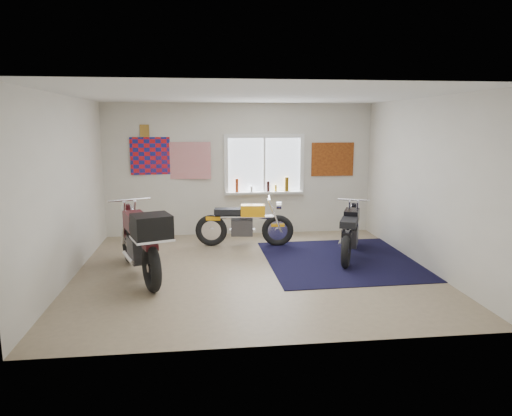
{
  "coord_description": "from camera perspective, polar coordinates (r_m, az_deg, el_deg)",
  "views": [
    {
      "loc": [
        -0.76,
        -6.87,
        2.29
      ],
      "look_at": [
        0.09,
        0.4,
        0.93
      ],
      "focal_mm": 32.0,
      "sensor_mm": 36.0,
      "label": 1
    }
  ],
  "objects": [
    {
      "name": "oil_bottles",
      "position": [
        9.45,
        1.49,
        2.84
      ],
      "size": [
        1.12,
        0.09,
        0.3
      ],
      "color": "maroon",
      "rests_on": "window_assembly"
    },
    {
      "name": "room_shell",
      "position": [
        6.95,
        -0.32,
        5.15
      ],
      "size": [
        5.5,
        5.5,
        5.5
      ],
      "color": "white",
      "rests_on": "ground"
    },
    {
      "name": "black_chrome_bike",
      "position": [
        8.06,
        11.68,
        -3.13
      ],
      "size": [
        0.88,
        1.75,
        0.95
      ],
      "rotation": [
        0.0,
        0.0,
        1.16
      ],
      "color": "black",
      "rests_on": "navy_rug"
    },
    {
      "name": "maroon_tourer",
      "position": [
        6.94,
        -14.16,
        -4.07
      ],
      "size": [
        1.11,
        2.16,
        1.12
      ],
      "rotation": [
        0.0,
        0.0,
        1.92
      ],
      "color": "black",
      "rests_on": "ground"
    },
    {
      "name": "triumph_poster",
      "position": [
        9.77,
        9.54,
        6.02
      ],
      "size": [
        0.9,
        0.03,
        0.7
      ],
      "primitive_type": "cube",
      "color": "#A54C14",
      "rests_on": "room_shell"
    },
    {
      "name": "ground",
      "position": [
        7.29,
        -0.31,
        -7.8
      ],
      "size": [
        5.5,
        5.5,
        0.0
      ],
      "primitive_type": "plane",
      "color": "#9E896B",
      "rests_on": "ground"
    },
    {
      "name": "flag_display",
      "position": [
        9.42,
        -13.77,
        9.37
      ],
      "size": [
        1.6,
        0.1,
        1.17
      ],
      "color": "red",
      "rests_on": "room_shell"
    },
    {
      "name": "navy_rug",
      "position": [
        7.93,
        10.61,
        -6.4
      ],
      "size": [
        2.56,
        2.66,
        0.01
      ],
      "primitive_type": "cube",
      "rotation": [
        0.0,
        0.0,
        0.02
      ],
      "color": "black",
      "rests_on": "ground"
    },
    {
      "name": "window_assembly",
      "position": [
        9.47,
        1.04,
        4.93
      ],
      "size": [
        1.66,
        0.17,
        1.26
      ],
      "color": "white",
      "rests_on": "room_shell"
    },
    {
      "name": "yellow_triumph",
      "position": [
        8.62,
        -1.51,
        -2.08
      ],
      "size": [
        1.86,
        0.56,
        0.94
      ],
      "rotation": [
        0.0,
        0.0,
        -0.12
      ],
      "color": "black",
      "rests_on": "ground"
    }
  ]
}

